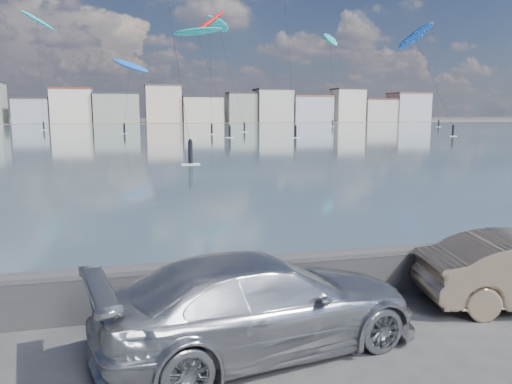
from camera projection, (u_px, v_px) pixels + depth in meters
ground at (257, 373)px, 7.76m from camera, size 700.00×700.00×0.00m
bay_water at (139, 133)px, 95.35m from camera, size 500.00×177.00×0.00m
far_shore_strip at (134, 122)px, 199.21m from camera, size 500.00×60.00×0.00m
seawall at (224, 281)px, 10.25m from camera, size 400.00×0.36×1.08m
far_buildings at (137, 107)px, 185.17m from camera, size 240.79×13.26×14.60m
car_silver at (261, 303)px, 8.45m from camera, size 5.97×3.31×1.64m
kitesurfer_1 at (37, 22)px, 113.63m from camera, size 8.01×10.63×27.12m
kitesurfer_4 at (416, 37)px, 94.83m from camera, size 4.89×19.56×20.89m
kitesurfer_6 at (209, 24)px, 97.71m from camera, size 8.24×13.75×24.54m
kitesurfer_7 at (130, 66)px, 105.78m from camera, size 8.97×18.38×16.09m
kitesurfer_8 at (197, 32)px, 84.63m from camera, size 9.28×14.60×18.21m
kitesurfer_11 at (218, 25)px, 109.86m from camera, size 8.28×19.49×24.88m
kitesurfer_13 at (330, 40)px, 147.44m from camera, size 6.43×17.68×28.32m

